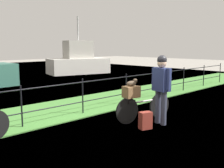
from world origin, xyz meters
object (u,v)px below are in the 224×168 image
Objects in this scene: bicycle_main at (143,107)px; terrier_dog at (132,83)px; moored_boat_near at (78,62)px; cyclist_person at (161,83)px; wooden_crate at (131,92)px; backpack_on_paving at (145,120)px.

bicycle_main is 0.76m from terrier_dog.
terrier_dog is 12.06m from moored_boat_near.
cyclist_person is at bearing -80.36° from bicycle_main.
moored_boat_near is at bearing 61.66° from cyclist_person.
bicycle_main is at bearing -119.76° from moored_boat_near.
moored_boat_near is (6.31, 10.28, 0.03)m from wooden_crate.
bicycle_main is 11.94m from moored_boat_near.
bicycle_main is 4.44× the size of wooden_crate.
backpack_on_paving is 12.60m from moored_boat_near.
cyclist_person is 12.31m from moored_boat_near.
terrier_dog is at bearing -86.40° from backpack_on_paving.
bicycle_main reaches higher than backpack_on_paving.
terrier_dog is 0.07× the size of moored_boat_near.
bicycle_main is at bearing -11.07° from wooden_crate.
terrier_dog is 0.70m from cyclist_person.
backpack_on_paving is (-0.14, -0.54, -0.80)m from terrier_dog.
wooden_crate is at bearing 168.93° from bicycle_main.
moored_boat_near reaches higher than backpack_on_paving.
backpack_on_paving is (-0.50, -0.46, -0.14)m from bicycle_main.
terrier_dog reaches higher than wooden_crate.
cyclist_person is (0.45, -0.55, -0.00)m from terrier_dog.
terrier_dog is 0.81× the size of backpack_on_paving.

